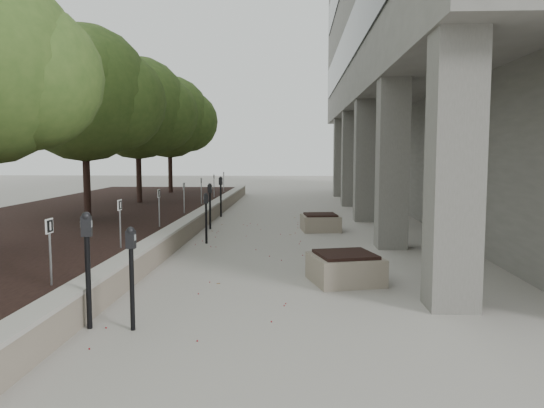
% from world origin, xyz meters
% --- Properties ---
extents(ground, '(90.00, 90.00, 0.00)m').
position_xyz_m(ground, '(0.00, 0.00, 0.00)').
color(ground, '#A49E96').
rests_on(ground, ground).
extents(retaining_wall, '(0.39, 26.00, 0.50)m').
position_xyz_m(retaining_wall, '(-1.82, 9.00, 0.25)').
color(retaining_wall, gray).
rests_on(retaining_wall, ground).
extents(planting_bed, '(7.00, 26.00, 0.40)m').
position_xyz_m(planting_bed, '(-5.50, 9.00, 0.20)').
color(planting_bed, black).
rests_on(planting_bed, ground).
extents(brutalist_building, '(13.10, 26.00, 15.00)m').
position_xyz_m(brutalist_building, '(9.50, 13.00, 7.50)').
color(brutalist_building, gray).
rests_on(brutalist_building, ground).
extents(crabapple_tree_3, '(4.60, 4.00, 5.44)m').
position_xyz_m(crabapple_tree_3, '(-4.80, 8.00, 3.12)').
color(crabapple_tree_3, '#375520').
rests_on(crabapple_tree_3, planting_bed).
extents(crabapple_tree_4, '(4.60, 4.00, 5.44)m').
position_xyz_m(crabapple_tree_4, '(-4.80, 13.00, 3.12)').
color(crabapple_tree_4, '#375520').
rests_on(crabapple_tree_4, planting_bed).
extents(crabapple_tree_5, '(4.60, 4.00, 5.44)m').
position_xyz_m(crabapple_tree_5, '(-4.80, 18.00, 3.12)').
color(crabapple_tree_5, '#375520').
rests_on(crabapple_tree_5, planting_bed).
extents(parking_sign_2, '(0.04, 0.22, 0.96)m').
position_xyz_m(parking_sign_2, '(-2.35, 0.50, 0.88)').
color(parking_sign_2, black).
rests_on(parking_sign_2, planting_bed).
extents(parking_sign_3, '(0.04, 0.22, 0.96)m').
position_xyz_m(parking_sign_3, '(-2.35, 3.50, 0.88)').
color(parking_sign_3, black).
rests_on(parking_sign_3, planting_bed).
extents(parking_sign_4, '(0.04, 0.22, 0.96)m').
position_xyz_m(parking_sign_4, '(-2.35, 6.50, 0.88)').
color(parking_sign_4, black).
rests_on(parking_sign_4, planting_bed).
extents(parking_sign_5, '(0.04, 0.22, 0.96)m').
position_xyz_m(parking_sign_5, '(-2.35, 9.50, 0.88)').
color(parking_sign_5, black).
rests_on(parking_sign_5, planting_bed).
extents(parking_sign_6, '(0.04, 0.22, 0.96)m').
position_xyz_m(parking_sign_6, '(-2.35, 12.50, 0.88)').
color(parking_sign_6, black).
rests_on(parking_sign_6, planting_bed).
extents(parking_sign_7, '(0.04, 0.22, 0.96)m').
position_xyz_m(parking_sign_7, '(-2.35, 15.50, 0.88)').
color(parking_sign_7, black).
rests_on(parking_sign_7, planting_bed).
extents(parking_sign_8, '(0.04, 0.22, 0.96)m').
position_xyz_m(parking_sign_8, '(-2.35, 18.50, 0.88)').
color(parking_sign_8, black).
rests_on(parking_sign_8, planting_bed).
extents(parking_meter_1, '(0.17, 0.13, 1.53)m').
position_xyz_m(parking_meter_1, '(-1.55, -0.16, 0.77)').
color(parking_meter_1, black).
rests_on(parking_meter_1, ground).
extents(parking_meter_2, '(0.14, 0.10, 1.35)m').
position_xyz_m(parking_meter_2, '(-0.97, -0.19, 0.67)').
color(parking_meter_2, black).
rests_on(parking_meter_2, ground).
extents(parking_meter_3, '(0.15, 0.13, 1.28)m').
position_xyz_m(parking_meter_3, '(-1.13, 6.36, 0.64)').
color(parking_meter_3, black).
rests_on(parking_meter_3, ground).
extents(parking_meter_4, '(0.15, 0.12, 1.37)m').
position_xyz_m(parking_meter_4, '(-1.44, 8.87, 0.69)').
color(parking_meter_4, black).
rests_on(parking_meter_4, ground).
extents(parking_meter_5, '(0.16, 0.12, 1.44)m').
position_xyz_m(parking_meter_5, '(-1.55, 11.91, 0.72)').
color(parking_meter_5, black).
rests_on(parking_meter_5, ground).
extents(planter_front, '(1.39, 1.39, 0.53)m').
position_xyz_m(planter_front, '(1.99, 2.48, 0.27)').
color(planter_front, gray).
rests_on(planter_front, ground).
extents(planter_back, '(1.19, 1.19, 0.50)m').
position_xyz_m(planter_back, '(1.83, 8.69, 0.25)').
color(planter_back, gray).
rests_on(planter_back, ground).
extents(berry_scatter, '(3.30, 14.10, 0.02)m').
position_xyz_m(berry_scatter, '(-0.10, 5.00, 0.01)').
color(berry_scatter, maroon).
rests_on(berry_scatter, ground).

